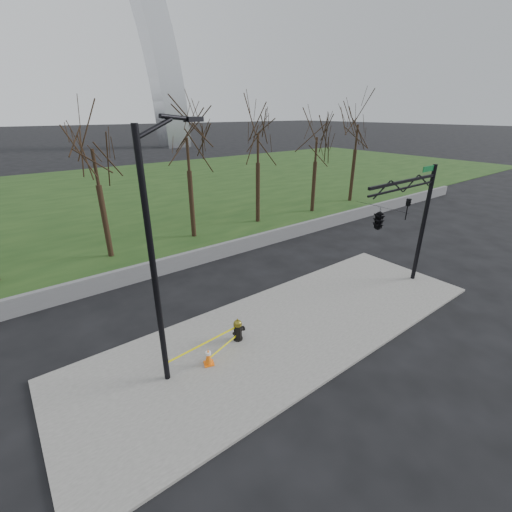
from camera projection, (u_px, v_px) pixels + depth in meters
ground at (291, 328)px, 14.07m from camera, size 500.00×500.00×0.00m
sidewalk at (291, 327)px, 14.05m from camera, size 18.00×6.00×0.10m
grass_strip at (97, 196)px, 35.94m from camera, size 120.00×40.00×0.06m
guardrail at (197, 257)px, 19.73m from camera, size 60.00×0.30×0.90m
tree_row at (151, 189)px, 20.87m from camera, size 44.44×4.00×7.70m
fire_hydrant at (238, 330)px, 13.05m from camera, size 0.56×0.37×0.92m
traffic_cone at (208, 356)px, 11.78m from camera, size 0.44×0.44×0.66m
street_light at (157, 247)px, 9.66m from camera, size 2.33×0.86×8.21m
traffic_signal_mast at (390, 215)px, 14.62m from camera, size 5.10×2.49×6.00m
caution_tape at (212, 344)px, 12.18m from camera, size 3.04×0.54×0.46m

